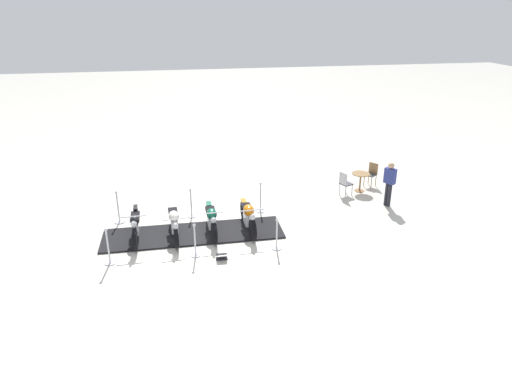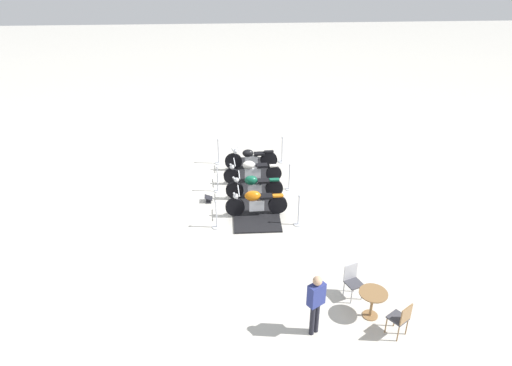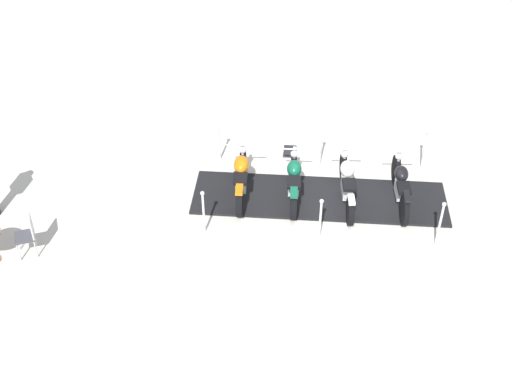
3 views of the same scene
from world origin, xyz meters
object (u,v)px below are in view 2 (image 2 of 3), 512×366
at_px(stanchion_right_front, 218,155).
at_px(stanchion_right_rear, 217,219).
at_px(motorcycle_black, 250,158).
at_px(info_placard, 209,199).
at_px(cafe_table, 373,299).
at_px(cafe_chair_near_table, 352,279).
at_px(stanchion_right_mid, 218,183).
at_px(cafe_chair_across_table, 401,318).
at_px(bystander_person, 316,300).
at_px(stanchion_left_mid, 289,180).
at_px(motorcycle_copper, 255,202).
at_px(stanchion_left_front, 282,154).
at_px(motorcycle_cream, 252,171).
at_px(motorcycle_forest, 254,186).
at_px(stanchion_left_rear, 299,214).

bearing_deg(stanchion_right_front, stanchion_right_rear, -90.44).
xyz_separation_m(motorcycle_black, info_placard, (-1.66, -2.52, -0.44)).
relative_size(cafe_table, cafe_chair_near_table, 0.79).
xyz_separation_m(stanchion_right_mid, cafe_chair_across_table, (4.32, -7.43, 0.18)).
bearing_deg(bystander_person, cafe_chair_near_table, -76.91).
distance_m(stanchion_left_mid, info_placard, 3.11).
bearing_deg(motorcycle_copper, motorcycle_black, -92.54).
bearing_deg(stanchion_left_mid, cafe_chair_near_table, -81.78).
bearing_deg(stanchion_left_front, stanchion_right_mid, -137.94).
distance_m(stanchion_left_mid, bystander_person, 7.22).
bearing_deg(motorcycle_black, bystander_person, 94.61).
height_order(motorcycle_cream, cafe_table, motorcycle_cream).
distance_m(stanchion_right_rear, cafe_table, 5.78).
relative_size(stanchion_left_mid, stanchion_right_front, 0.96).
distance_m(stanchion_left_mid, stanchion_right_rear, 3.64).
height_order(motorcycle_forest, stanchion_left_mid, stanchion_left_mid).
xyz_separation_m(stanchion_left_rear, bystander_person, (-0.33, -4.72, 0.60)).
height_order(motorcycle_copper, cafe_chair_near_table, motorcycle_copper).
distance_m(stanchion_right_rear, stanchion_left_rear, 2.69).
bearing_deg(cafe_chair_across_table, cafe_chair_near_table, -6.72).
distance_m(motorcycle_cream, motorcycle_copper, 2.39).
height_order(stanchion_left_mid, cafe_chair_across_table, stanchion_left_mid).
distance_m(motorcycle_forest, stanchion_left_mid, 1.50).
height_order(motorcycle_cream, stanchion_right_rear, stanchion_right_rear).
height_order(stanchion_right_mid, stanchion_right_rear, stanchion_right_mid).
distance_m(motorcycle_forest, cafe_table, 6.65).
xyz_separation_m(stanchion_left_mid, cafe_table, (1.17, -6.73, 0.17)).
xyz_separation_m(motorcycle_forest, bystander_person, (1.02, -6.59, 0.51)).
distance_m(motorcycle_black, info_placard, 3.05).
height_order(motorcycle_copper, stanchion_left_rear, stanchion_left_rear).
bearing_deg(motorcycle_black, stanchion_right_rear, 70.63).
distance_m(stanchion_left_front, cafe_table, 9.26).
height_order(motorcycle_black, motorcycle_cream, motorcycle_black).
relative_size(stanchion_right_front, cafe_table, 1.50).
relative_size(stanchion_right_front, stanchion_left_front, 0.97).
bearing_deg(motorcycle_black, cafe_table, 104.69).
bearing_deg(motorcycle_cream, bystander_person, 94.18).
distance_m(stanchion_right_mid, cafe_chair_near_table, 6.96).
bearing_deg(bystander_person, stanchion_left_rear, -36.06).
xyz_separation_m(stanchion_left_mid, cafe_chair_across_table, (1.64, -7.40, 0.17)).
bearing_deg(motorcycle_copper, cafe_table, 115.30).
height_order(motorcycle_forest, bystander_person, bystander_person).
distance_m(stanchion_left_mid, cafe_chair_near_table, 6.03).
bearing_deg(stanchion_right_mid, motorcycle_black, 53.38).
xyz_separation_m(cafe_chair_near_table, bystander_person, (-1.21, -1.22, 0.47)).
height_order(stanchion_right_front, stanchion_left_front, stanchion_left_front).
relative_size(motorcycle_cream, cafe_table, 3.02).
xyz_separation_m(motorcycle_cream, info_placard, (-1.63, -1.32, -0.43)).
relative_size(motorcycle_black, stanchion_left_rear, 1.91).
xyz_separation_m(stanchion_right_mid, bystander_person, (2.33, -7.20, 0.64)).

